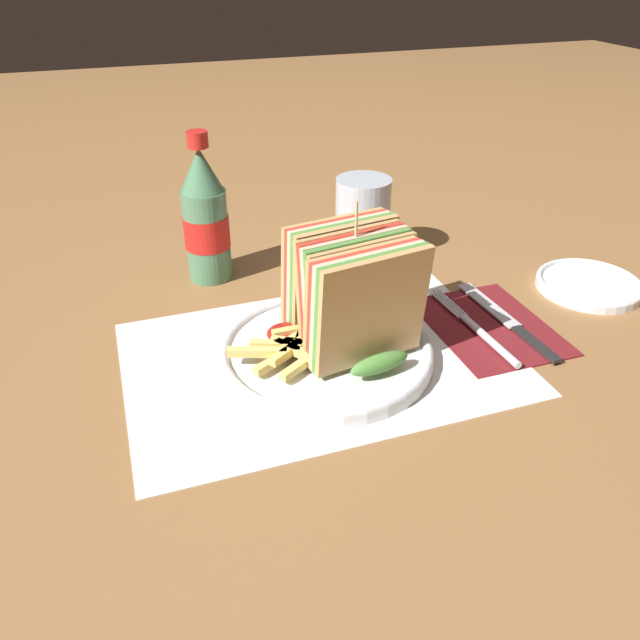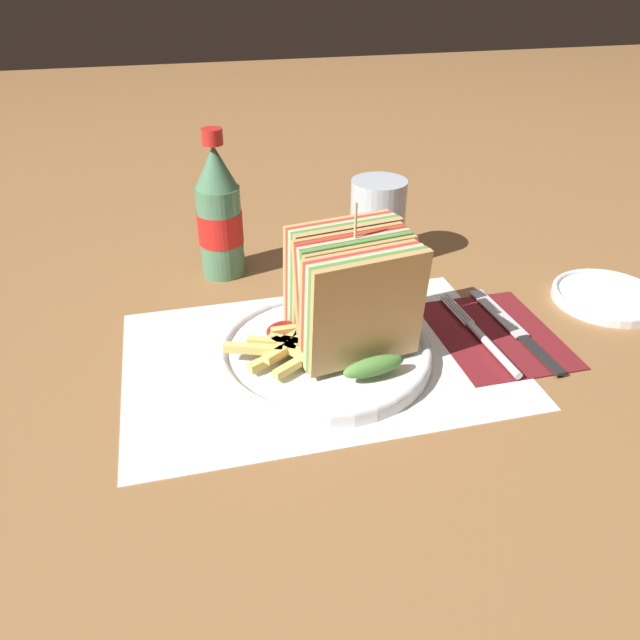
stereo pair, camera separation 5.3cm
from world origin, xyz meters
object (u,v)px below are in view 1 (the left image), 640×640
Objects in this scene: fork at (480,332)px; glass_near at (362,225)px; knife at (507,320)px; plate_main at (326,351)px; club_sandwich at (354,292)px; side_saucer at (589,284)px; coke_bottle_near at (205,219)px.

fork is 1.51× the size of glass_near.
glass_near is at bearing 110.89° from knife.
knife is at bearing -66.70° from glass_near.
club_sandwich reaches higher than plate_main.
glass_near reaches higher than fork.
side_saucer is (0.25, -0.19, -0.04)m from glass_near.
side_saucer is at bearing 12.94° from knife.
glass_near reaches higher than plate_main.
club_sandwich reaches higher than side_saucer.
fork is 1.32× the size of side_saucer.
plate_main reaches higher than knife.
side_saucer is (0.39, 0.04, -0.00)m from plate_main.
coke_bottle_near is 0.52m from side_saucer.
knife is at bearing -0.79° from plate_main.
knife is 1.40× the size of side_saucer.
side_saucer is at bearing 5.76° from plate_main.
side_saucer is (0.20, 0.06, -0.00)m from fork.
plate_main is 0.08m from club_sandwich.
knife is (0.05, 0.02, -0.00)m from fork.
club_sandwich reaches higher than knife.
plate_main is 0.24m from knife.
fork reaches higher than knife.
plate_main is 0.27m from coke_bottle_near.
club_sandwich is 0.27m from coke_bottle_near.
coke_bottle_near is (-0.09, 0.24, 0.08)m from plate_main.
club_sandwich is at bearing -114.64° from glass_near.
plate_main is 0.19m from fork.
club_sandwich is 0.86× the size of knife.
coke_bottle_near is 1.67× the size of glass_near.
glass_near is (0.14, 0.23, 0.04)m from plate_main.
plate_main is 0.39m from side_saucer.
fork is 0.95× the size of knife.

